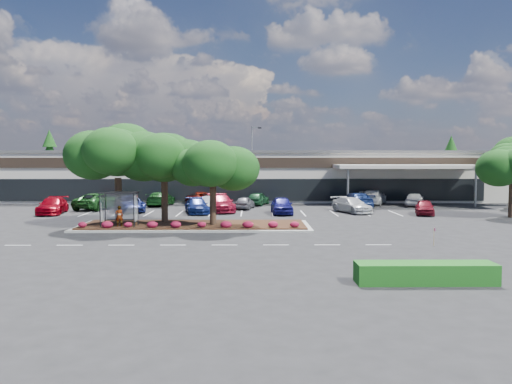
{
  "coord_description": "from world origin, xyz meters",
  "views": [
    {
      "loc": [
        2.49,
        -34.67,
        5.45
      ],
      "look_at": [
        2.85,
        6.08,
        2.6
      ],
      "focal_mm": 35.0,
      "sensor_mm": 36.0,
      "label": 1
    }
  ],
  "objects_px": {
    "light_pole": "(253,168)",
    "survey_stake": "(434,234)",
    "car_1": "(130,204)",
    "car_0": "(53,206)"
  },
  "relations": [
    {
      "from": "car_1",
      "to": "light_pole",
      "type": "bearing_deg",
      "value": 25.36
    },
    {
      "from": "light_pole",
      "to": "survey_stake",
      "type": "distance_m",
      "value": 34.45
    },
    {
      "from": "survey_stake",
      "to": "car_1",
      "type": "relative_size",
      "value": 0.2
    },
    {
      "from": "car_0",
      "to": "survey_stake",
      "type": "bearing_deg",
      "value": -38.56
    },
    {
      "from": "survey_stake",
      "to": "light_pole",
      "type": "bearing_deg",
      "value": 108.81
    },
    {
      "from": "light_pole",
      "to": "survey_stake",
      "type": "relative_size",
      "value": 8.33
    },
    {
      "from": "car_0",
      "to": "car_1",
      "type": "xyz_separation_m",
      "value": [
        6.95,
        1.91,
        0.0
      ]
    },
    {
      "from": "survey_stake",
      "to": "car_1",
      "type": "height_order",
      "value": "car_1"
    },
    {
      "from": "light_pole",
      "to": "car_1",
      "type": "xyz_separation_m",
      "value": [
        -12.4,
        -12.81,
        -3.33
      ]
    },
    {
      "from": "survey_stake",
      "to": "car_1",
      "type": "bearing_deg",
      "value": 140.07
    }
  ]
}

